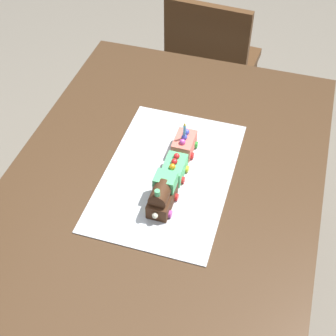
{
  "coord_description": "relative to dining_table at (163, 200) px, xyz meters",
  "views": [
    {
      "loc": [
        -1.0,
        -0.32,
        1.9
      ],
      "look_at": [
        0.02,
        -0.01,
        0.77
      ],
      "focal_mm": 52.1,
      "sensor_mm": 36.0,
      "label": 1
    }
  ],
  "objects": [
    {
      "name": "ground_plane",
      "position": [
        0.0,
        0.0,
        -0.63
      ],
      "size": [
        8.0,
        8.0,
        0.0
      ],
      "primitive_type": "plane",
      "color": "gray"
    },
    {
      "name": "chair",
      "position": [
        1.03,
        0.07,
        -0.16
      ],
      "size": [
        0.43,
        0.43,
        0.86
      ],
      "rotation": [
        0.0,
        0.0,
        1.5
      ],
      "color": "brown",
      "rests_on": "ground"
    },
    {
      "name": "birthday_candle",
      "position": [
        0.14,
        -0.03,
        0.21
      ],
      "size": [
        0.01,
        0.01,
        0.05
      ],
      "color": "#4CA5E5",
      "rests_on": "cake_car_flatbed_coral"
    },
    {
      "name": "cake_board",
      "position": [
        0.02,
        -0.01,
        0.11
      ],
      "size": [
        0.6,
        0.4,
        0.0
      ],
      "primitive_type": "cube",
      "color": "silver",
      "rests_on": "dining_table"
    },
    {
      "name": "cake_car_flatbed_coral",
      "position": [
        0.14,
        -0.03,
        0.14
      ],
      "size": [
        0.1,
        0.08,
        0.07
      ],
      "color": "#F27260",
      "rests_on": "cake_board"
    },
    {
      "name": "dining_table",
      "position": [
        0.0,
        0.0,
        0.0
      ],
      "size": [
        1.4,
        1.0,
        0.74
      ],
      "color": "#4C331E",
      "rests_on": "ground"
    },
    {
      "name": "cake_locomotive",
      "position": [
        -0.11,
        -0.03,
        0.16
      ],
      "size": [
        0.14,
        0.08,
        0.12
      ],
      "color": "#472816",
      "rests_on": "cake_board"
    },
    {
      "name": "cake_car_gondola_mint_green",
      "position": [
        0.02,
        -0.03,
        0.14
      ],
      "size": [
        0.1,
        0.08,
        0.07
      ],
      "color": "#59CC7A",
      "rests_on": "cake_board"
    }
  ]
}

